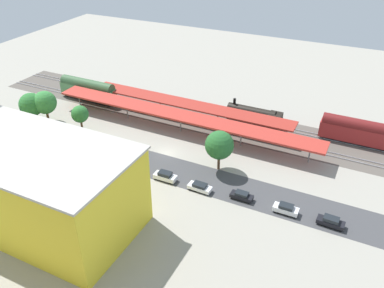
# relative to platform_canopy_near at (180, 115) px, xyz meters

# --- Properties ---
(ground_plane) EXTENTS (194.63, 194.63, 0.00)m
(ground_plane) POSITION_rel_platform_canopy_near_xyz_m (-1.60, 10.23, -4.28)
(ground_plane) COLOR #9E998C
(ground_plane) RESTS_ON ground
(rail_bed) EXTENTS (121.90, 17.13, 0.01)m
(rail_bed) POSITION_rel_platform_canopy_near_xyz_m (-1.60, -8.66, -4.28)
(rail_bed) COLOR #5B544C
(rail_bed) RESTS_ON ground
(street_asphalt) EXTENTS (121.79, 11.25, 0.01)m
(street_asphalt) POSITION_rel_platform_canopy_near_xyz_m (-1.60, 15.46, -4.28)
(street_asphalt) COLOR #424244
(street_asphalt) RESTS_ON ground
(track_rails) EXTENTS (121.63, 10.70, 0.12)m
(track_rails) POSITION_rel_platform_canopy_near_xyz_m (-1.60, -8.66, -4.10)
(track_rails) COLOR #9E9EA8
(track_rails) RESTS_ON ground
(platform_canopy_near) EXTENTS (68.17, 6.72, 4.52)m
(platform_canopy_near) POSITION_rel_platform_canopy_near_xyz_m (0.00, 0.00, 0.00)
(platform_canopy_near) COLOR #B73328
(platform_canopy_near) RESTS_ON ground
(platform_canopy_far) EXTENTS (54.72, 6.21, 4.16)m
(platform_canopy_far) POSITION_rel_platform_canopy_near_xyz_m (1.34, -6.94, -0.32)
(platform_canopy_far) COLOR #A82D23
(platform_canopy_far) RESTS_ON ground
(locomotive) EXTENTS (15.39, 3.28, 5.33)m
(locomotive) POSITION_rel_platform_canopy_near_xyz_m (-15.21, -12.10, -2.39)
(locomotive) COLOR black
(locomotive) RESTS_ON ground
(passenger_coach) EXTENTS (16.80, 3.44, 6.04)m
(passenger_coach) POSITION_rel_platform_canopy_near_xyz_m (-38.90, -12.10, -1.12)
(passenger_coach) COLOR black
(passenger_coach) RESTS_ON ground
(freight_coach_far) EXTENTS (17.17, 3.49, 6.06)m
(freight_coach_far) POSITION_rel_platform_canopy_near_xyz_m (31.26, -5.22, -1.11)
(freight_coach_far) COLOR black
(freight_coach_far) RESTS_ON ground
(parked_car_0) EXTENTS (4.70, 2.03, 1.71)m
(parked_car_0) POSITION_rel_platform_canopy_near_xyz_m (-37.92, 18.62, -3.53)
(parked_car_0) COLOR black
(parked_car_0) RESTS_ON ground
(parked_car_1) EXTENTS (4.49, 1.89, 1.73)m
(parked_car_1) POSITION_rel_platform_canopy_near_xyz_m (-30.18, 18.62, -3.51)
(parked_car_1) COLOR black
(parked_car_1) RESTS_ON ground
(parked_car_2) EXTENTS (4.27, 1.78, 1.53)m
(parked_car_2) POSITION_rel_platform_canopy_near_xyz_m (-21.83, 18.32, -3.60)
(parked_car_2) COLOR black
(parked_car_2) RESTS_ON ground
(parked_car_3) EXTENTS (4.72, 2.08, 1.55)m
(parked_car_3) POSITION_rel_platform_canopy_near_xyz_m (-13.69, 19.22, -3.59)
(parked_car_3) COLOR black
(parked_car_3) RESTS_ON ground
(parked_car_4) EXTENTS (4.63, 1.87, 1.85)m
(parked_car_4) POSITION_rel_platform_canopy_near_xyz_m (-6.08, 19.06, -3.46)
(parked_car_4) COLOR black
(parked_car_4) RESTS_ON ground
(construction_building) EXTENTS (40.23, 18.32, 14.24)m
(construction_building) POSITION_rel_platform_canopy_near_xyz_m (10.77, 38.14, 2.84)
(construction_building) COLOR yellow
(construction_building) RESTS_ON ground
(construction_roof_slab) EXTENTS (40.84, 18.93, 0.40)m
(construction_roof_slab) POSITION_rel_platform_canopy_near_xyz_m (10.77, 38.14, 10.16)
(construction_roof_slab) COLOR #B7B2A8
(construction_roof_slab) RESTS_ON construction_building
(box_truck_0) EXTENTS (10.16, 3.41, 3.63)m
(box_truck_0) POSITION_rel_platform_canopy_near_xyz_m (8.10, 23.00, -2.52)
(box_truck_0) COLOR black
(box_truck_0) RESTS_ON ground
(box_truck_1) EXTENTS (10.21, 3.46, 3.30)m
(box_truck_1) POSITION_rel_platform_canopy_near_xyz_m (5.25, 23.80, -2.66)
(box_truck_1) COLOR black
(box_truck_1) RESTS_ON ground
(street_tree_0) EXTENTS (5.87, 5.87, 7.76)m
(street_tree_0) POSITION_rel_platform_canopy_near_xyz_m (35.39, 11.39, 0.54)
(street_tree_0) COLOR brown
(street_tree_0) RESTS_ON ground
(street_tree_1) EXTENTS (4.13, 4.13, 6.43)m
(street_tree_1) POSITION_rel_platform_canopy_near_xyz_m (21.87, 9.69, 0.05)
(street_tree_1) COLOR brown
(street_tree_1) RESTS_ON ground
(street_tree_2) EXTENTS (5.72, 5.72, 8.11)m
(street_tree_2) POSITION_rel_platform_canopy_near_xyz_m (32.52, 9.64, 0.94)
(street_tree_2) COLOR brown
(street_tree_2) RESTS_ON ground
(street_tree_3) EXTENTS (5.89, 5.89, 8.72)m
(street_tree_3) POSITION_rel_platform_canopy_near_xyz_m (-14.24, 10.96, 1.47)
(street_tree_3) COLOR brown
(street_tree_3) RESTS_ON ground
(traffic_light) EXTENTS (0.50, 0.36, 6.46)m
(traffic_light) POSITION_rel_platform_canopy_near_xyz_m (12.01, 20.07, 0.02)
(traffic_light) COLOR #333333
(traffic_light) RESTS_ON ground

